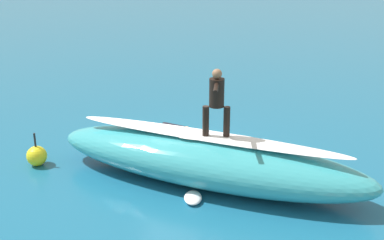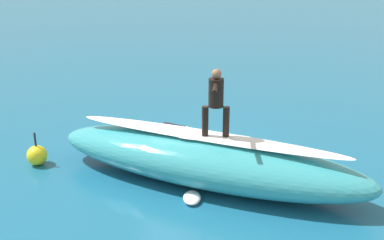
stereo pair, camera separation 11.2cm
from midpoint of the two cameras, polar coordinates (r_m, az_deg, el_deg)
ground_plane at (r=14.01m, az=-0.51°, el=-4.17°), size 120.00×120.00×0.00m
wave_crest at (r=12.19m, az=1.92°, el=-4.79°), size 8.64×4.26×1.25m
wave_foam_lip at (r=11.92m, az=1.96°, el=-1.88°), size 7.07×2.63×0.08m
surfboard_riding at (r=11.85m, az=3.04°, el=-2.07°), size 1.95×0.59×0.07m
surfer_riding at (r=11.51m, az=3.14°, el=2.63°), size 0.67×1.60×1.69m
surfboard_paddling at (r=15.54m, az=-1.90°, el=-1.56°), size 2.49×1.43×0.07m
surfer_paddling at (r=15.55m, az=-2.29°, el=-0.93°), size 1.56×0.82×0.29m
buoy_marker at (r=13.96m, az=-17.66°, el=-3.99°), size 0.56×0.56×0.95m
foam_patch_near at (r=11.58m, az=0.27°, el=-9.18°), size 0.50×0.72×0.16m
foam_patch_mid at (r=14.15m, az=0.79°, el=-3.69°), size 0.74×0.76×0.10m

